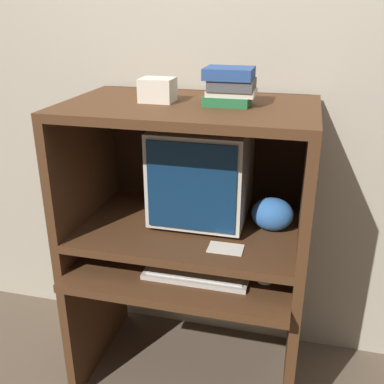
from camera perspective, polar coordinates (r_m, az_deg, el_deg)
wall_back at (r=2.19m, az=2.20°, el=11.62°), size 6.00×0.06×2.60m
desk_base at (r=2.15m, az=-0.64°, el=-14.10°), size 1.01×0.71×0.68m
desk_monitor_shelf at (r=2.01m, az=-0.30°, el=-4.96°), size 1.01×0.64×0.14m
hutch_upper at (r=1.89m, az=-0.06°, el=6.30°), size 1.01×0.64×0.54m
crt_monitor at (r=1.98m, az=1.33°, el=2.58°), size 0.40×0.42×0.43m
keyboard at (r=1.89m, az=0.57°, el=-10.32°), size 0.43×0.16×0.03m
mouse at (r=1.86m, az=9.21°, el=-11.14°), size 0.06×0.04×0.03m
snack_bag at (r=1.95m, az=10.17°, el=-2.78°), size 0.18×0.13×0.15m
book_stack at (r=1.77m, az=4.82°, el=13.30°), size 0.20×0.15×0.14m
paper_card at (r=1.80m, az=4.30°, el=-7.15°), size 0.14×0.09×0.00m
storage_box at (r=1.85m, az=-4.40°, el=12.80°), size 0.13×0.11×0.09m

